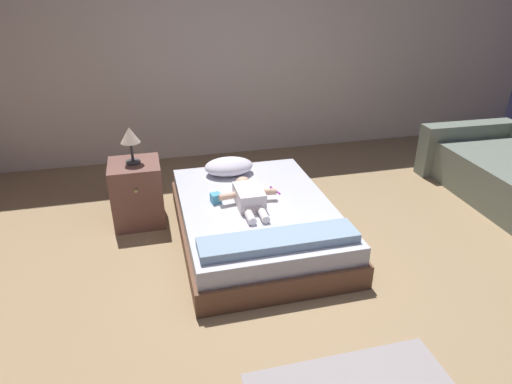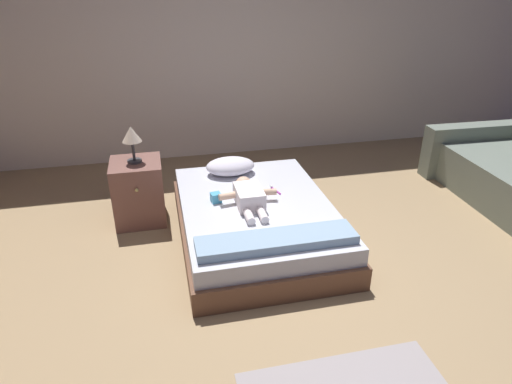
{
  "view_description": "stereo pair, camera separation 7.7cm",
  "coord_description": "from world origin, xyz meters",
  "px_view_note": "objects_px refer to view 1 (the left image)",
  "views": [
    {
      "loc": [
        -1.07,
        -2.32,
        2.07
      ],
      "look_at": [
        -0.26,
        0.9,
        0.44
      ],
      "focal_mm": 31.52,
      "sensor_mm": 36.0,
      "label": 1
    },
    {
      "loc": [
        -1.0,
        -2.34,
        2.07
      ],
      "look_at": [
        -0.26,
        0.9,
        0.44
      ],
      "focal_mm": 31.52,
      "sensor_mm": 36.0,
      "label": 2
    }
  ],
  "objects_px": {
    "baby": "(248,196)",
    "toothbrush": "(274,190)",
    "pillow": "(229,166)",
    "lamp": "(130,138)",
    "toy_block": "(216,198)",
    "nightstand": "(137,193)",
    "bed": "(256,221)"
  },
  "relations": [
    {
      "from": "baby",
      "to": "toothbrush",
      "type": "height_order",
      "value": "baby"
    },
    {
      "from": "pillow",
      "to": "lamp",
      "type": "xyz_separation_m",
      "value": [
        -0.86,
        -0.1,
        0.39
      ]
    },
    {
      "from": "baby",
      "to": "toy_block",
      "type": "bearing_deg",
      "value": 162.15
    },
    {
      "from": "nightstand",
      "to": "bed",
      "type": "bearing_deg",
      "value": -29.27
    },
    {
      "from": "baby",
      "to": "toothbrush",
      "type": "bearing_deg",
      "value": 32.76
    },
    {
      "from": "toothbrush",
      "to": "nightstand",
      "type": "bearing_deg",
      "value": 163.22
    },
    {
      "from": "bed",
      "to": "pillow",
      "type": "height_order",
      "value": "pillow"
    },
    {
      "from": "baby",
      "to": "nightstand",
      "type": "relative_size",
      "value": 1.12
    },
    {
      "from": "bed",
      "to": "lamp",
      "type": "height_order",
      "value": "lamp"
    },
    {
      "from": "bed",
      "to": "lamp",
      "type": "xyz_separation_m",
      "value": [
        -0.96,
        0.54,
        0.64
      ]
    },
    {
      "from": "nightstand",
      "to": "toothbrush",
      "type": "bearing_deg",
      "value": -16.78
    },
    {
      "from": "pillow",
      "to": "toy_block",
      "type": "height_order",
      "value": "pillow"
    },
    {
      "from": "baby",
      "to": "toy_block",
      "type": "relative_size",
      "value": 6.9
    },
    {
      "from": "bed",
      "to": "nightstand",
      "type": "bearing_deg",
      "value": 150.73
    },
    {
      "from": "baby",
      "to": "bed",
      "type": "bearing_deg",
      "value": -5.91
    },
    {
      "from": "pillow",
      "to": "toy_block",
      "type": "relative_size",
      "value": 4.94
    },
    {
      "from": "toothbrush",
      "to": "lamp",
      "type": "height_order",
      "value": "lamp"
    },
    {
      "from": "bed",
      "to": "toy_block",
      "type": "bearing_deg",
      "value": 164.39
    },
    {
      "from": "bed",
      "to": "nightstand",
      "type": "xyz_separation_m",
      "value": [
        -0.96,
        0.54,
        0.12
      ]
    },
    {
      "from": "bed",
      "to": "toothbrush",
      "type": "bearing_deg",
      "value": 40.81
    },
    {
      "from": "bed",
      "to": "baby",
      "type": "xyz_separation_m",
      "value": [
        -0.06,
        0.01,
        0.24
      ]
    },
    {
      "from": "baby",
      "to": "lamp",
      "type": "xyz_separation_m",
      "value": [
        -0.9,
        0.53,
        0.4
      ]
    },
    {
      "from": "pillow",
      "to": "toy_block",
      "type": "distance_m",
      "value": 0.59
    },
    {
      "from": "lamp",
      "to": "baby",
      "type": "bearing_deg",
      "value": -30.65
    },
    {
      "from": "toy_block",
      "to": "nightstand",
      "type": "bearing_deg",
      "value": 144.93
    },
    {
      "from": "nightstand",
      "to": "lamp",
      "type": "xyz_separation_m",
      "value": [
        0.0,
        0.0,
        0.52
      ]
    },
    {
      "from": "lamp",
      "to": "toy_block",
      "type": "relative_size",
      "value": 3.48
    },
    {
      "from": "nightstand",
      "to": "toy_block",
      "type": "distance_m",
      "value": 0.79
    },
    {
      "from": "bed",
      "to": "toothbrush",
      "type": "relative_size",
      "value": 10.97
    },
    {
      "from": "pillow",
      "to": "toothbrush",
      "type": "xyz_separation_m",
      "value": [
        0.32,
        -0.46,
        -0.07
      ]
    },
    {
      "from": "pillow",
      "to": "toothbrush",
      "type": "bearing_deg",
      "value": -55.17
    },
    {
      "from": "nightstand",
      "to": "lamp",
      "type": "bearing_deg",
      "value": 90.0
    }
  ]
}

